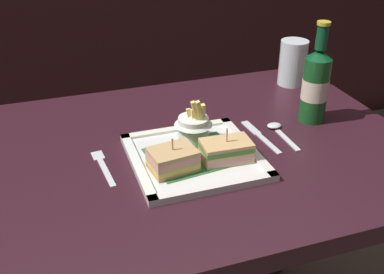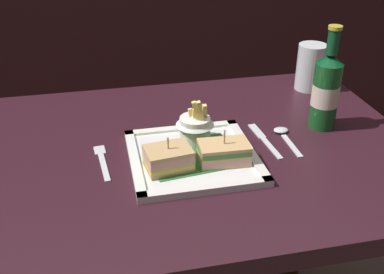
# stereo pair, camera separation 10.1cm
# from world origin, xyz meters

# --- Properties ---
(dining_table) EXTENTS (1.02, 0.74, 0.78)m
(dining_table) POSITION_xyz_m (0.00, 0.00, 0.60)
(dining_table) COLOR #30141E
(dining_table) RESTS_ON ground_plane
(square_plate) EXTENTS (0.27, 0.27, 0.02)m
(square_plate) POSITION_xyz_m (-0.01, -0.06, 0.78)
(square_plate) COLOR white
(square_plate) RESTS_ON dining_table
(sandwich_half_left) EXTENTS (0.10, 0.08, 0.07)m
(sandwich_half_left) POSITION_xyz_m (-0.07, -0.09, 0.81)
(sandwich_half_left) COLOR tan
(sandwich_half_left) RESTS_ON square_plate
(sandwich_half_right) EXTENTS (0.11, 0.07, 0.07)m
(sandwich_half_right) POSITION_xyz_m (0.05, -0.09, 0.81)
(sandwich_half_right) COLOR tan
(sandwich_half_right) RESTS_ON square_plate
(fries_cup) EXTENTS (0.08, 0.08, 0.11)m
(fries_cup) POSITION_xyz_m (0.01, 0.00, 0.83)
(fries_cup) COLOR white
(fries_cup) RESTS_ON square_plate
(beer_bottle) EXTENTS (0.06, 0.06, 0.25)m
(beer_bottle) POSITION_xyz_m (0.33, 0.03, 0.87)
(beer_bottle) COLOR #164F20
(beer_bottle) RESTS_ON dining_table
(water_glass) EXTENTS (0.08, 0.08, 0.13)m
(water_glass) POSITION_xyz_m (0.40, 0.25, 0.83)
(water_glass) COLOR silver
(water_glass) RESTS_ON dining_table
(fork) EXTENTS (0.03, 0.15, 0.00)m
(fork) POSITION_xyz_m (-0.20, -0.02, 0.78)
(fork) COLOR silver
(fork) RESTS_ON dining_table
(knife) EXTENTS (0.03, 0.17, 0.00)m
(knife) POSITION_xyz_m (0.17, -0.01, 0.78)
(knife) COLOR silver
(knife) RESTS_ON dining_table
(spoon) EXTENTS (0.04, 0.13, 0.01)m
(spoon) POSITION_xyz_m (0.22, 0.00, 0.78)
(spoon) COLOR silver
(spoon) RESTS_ON dining_table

